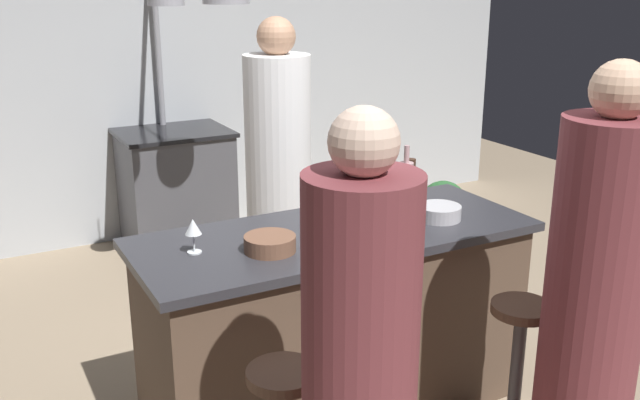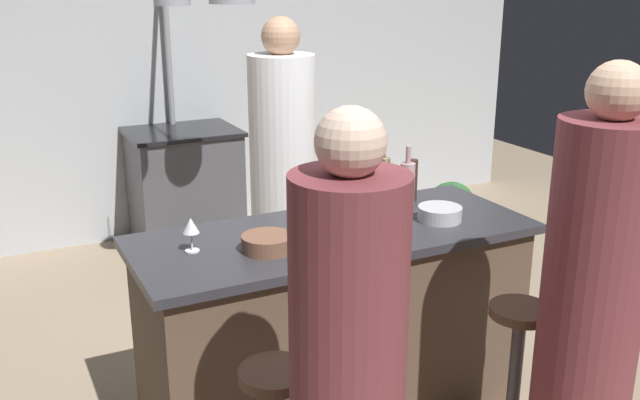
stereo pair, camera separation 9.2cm
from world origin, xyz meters
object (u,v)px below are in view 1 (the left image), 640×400
wine_bottle_amber (381,179)px  wine_bottle_white (384,198)px  potted_plant (443,210)px  mixing_bowl_blue (342,226)px  pepper_mill (410,179)px  wine_bottle_rose (406,183)px  mixing_bowl_steel (439,212)px  bar_stool_right (517,369)px  wine_glass_near_left_guest (193,229)px  wine_glass_near_right_guest (394,194)px  chef (279,186)px  stove_range (176,189)px  mixing_bowl_wooden (270,244)px  guest_left (359,396)px  guest_right (593,312)px

wine_bottle_amber → wine_bottle_white: size_ratio=1.04×
potted_plant → mixing_bowl_blue: mixing_bowl_blue is taller
potted_plant → mixing_bowl_blue: size_ratio=3.04×
wine_bottle_amber → pepper_mill: bearing=-3.5°
wine_bottle_rose → mixing_bowl_steel: bearing=-85.7°
bar_stool_right → wine_glass_near_left_guest: 1.49m
bar_stool_right → wine_glass_near_right_guest: (-0.20, 0.67, 0.63)m
potted_plant → chef: bearing=-163.2°
stove_range → wine_bottle_rose: 2.41m
mixing_bowl_blue → bar_stool_right: bearing=-46.1°
potted_plant → wine_glass_near_right_guest: (-1.40, -1.40, 0.71)m
chef → wine_bottle_rose: (0.30, -0.83, 0.19)m
wine_bottle_amber → mixing_bowl_wooden: wine_bottle_amber is taller
pepper_mill → wine_bottle_rose: wine_bottle_rose is taller
stove_range → guest_left: size_ratio=0.54×
mixing_bowl_wooden → wine_glass_near_left_guest: bearing=155.5°
stove_range → mixing_bowl_steel: bearing=-78.9°
wine_bottle_amber → mixing_bowl_wooden: 0.82m
wine_bottle_white → guest_left: bearing=-126.1°
guest_left → stove_range: bearing=82.1°
chef → wine_bottle_rose: size_ratio=5.89×
wine_bottle_amber → mixing_bowl_blue: wine_bottle_amber is taller
potted_plant → wine_bottle_white: (-1.50, -1.47, 0.72)m
wine_bottle_white → wine_glass_near_left_guest: wine_bottle_white is taller
pepper_mill → wine_bottle_white: size_ratio=0.69×
bar_stool_right → wine_glass_near_right_guest: wine_glass_near_right_guest is taller
wine_glass_near_left_guest → pepper_mill: bearing=9.0°
stove_range → bar_stool_right: 3.12m
potted_plant → mixing_bowl_steel: bearing=-128.7°
guest_right → wine_bottle_amber: size_ratio=5.40×
wine_bottle_amber → wine_glass_near_left_guest: bearing=-169.0°
bar_stool_right → potted_plant: bearing=60.1°
pepper_mill → mixing_bowl_steel: bearing=-100.1°
chef → mixing_bowl_blue: size_ratio=10.37×
wine_bottle_rose → wine_glass_near_left_guest: bearing=-173.8°
mixing_bowl_blue → pepper_mill: bearing=27.2°
pepper_mill → wine_bottle_amber: bearing=176.5°
mixing_bowl_steel → mixing_bowl_blue: bearing=176.1°
wine_glass_near_left_guest → stove_range: bearing=75.1°
potted_plant → wine_bottle_white: 2.22m
stove_range → wine_bottle_white: 2.54m
bar_stool_right → potted_plant: 2.40m
mixing_bowl_blue → guest_left: bearing=-116.9°
chef → guest_left: (-0.65, -1.99, -0.05)m
guest_right → pepper_mill: guest_right is taller
chef → wine_glass_near_left_guest: bearing=-130.8°
chef → mixing_bowl_wooden: size_ratio=8.28×
wine_bottle_rose → bar_stool_right: bearing=-85.3°
guest_left → bar_stool_right: 1.16m
bar_stool_right → pepper_mill: bearing=89.3°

